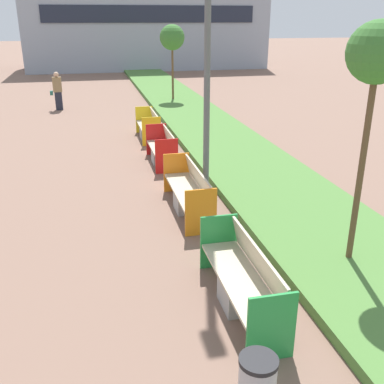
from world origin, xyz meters
name	(u,v)px	position (x,y,z in m)	size (l,w,h in m)	color
planter_grass_strip	(270,184)	(3.20, 12.00, 0.09)	(2.80, 120.00, 0.18)	#4C7A38
building_backdrop	(145,19)	(4.00, 41.27, 3.76)	(18.75, 7.38, 7.53)	#939EAD
bench_green_frame	(243,283)	(0.94, 7.48, 0.37)	(0.65, 2.32, 0.94)	#9E9B96
bench_orange_frame	(189,194)	(0.94, 11.05, 0.38)	(0.65, 2.46, 0.94)	#9E9B96
bench_red_frame	(162,151)	(0.94, 14.54, 0.36)	(0.65, 1.89, 0.94)	#9E9B96
bench_yellow_frame	(149,128)	(0.94, 17.42, 0.36)	(0.65, 1.92, 0.94)	#9E9B96
sapling_tree_near	(377,58)	(3.04, 8.14, 3.39)	(0.90, 0.90, 3.92)	brown
sapling_tree_far	(172,38)	(3.04, 24.14, 3.02)	(1.17, 1.17, 3.63)	brown
pedestrian_walking	(58,91)	(-2.34, 23.46, 0.85)	(0.53, 0.24, 1.68)	#232633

